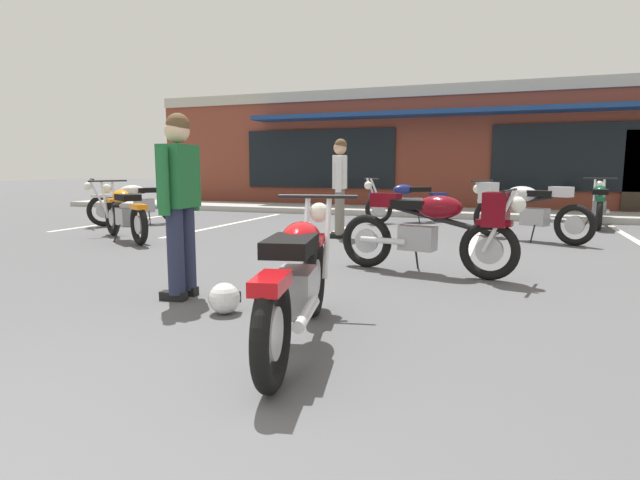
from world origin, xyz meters
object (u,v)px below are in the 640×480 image
object	(u,v)px
motorcycle_red_sportbike	(139,203)
motorcycle_silver_naked	(124,212)
person_in_shorts_foreground	(179,195)
motorcycle_foreground_classic	(298,278)
helmet_on_pavement	(225,298)
motorcycle_blue_standard	(599,204)
motorcycle_orange_scrambler	(524,208)
motorcycle_cream_vintage	(408,201)
motorcycle_black_cruiser	(435,228)
person_in_black_shirt	(340,182)

from	to	relation	value
motorcycle_red_sportbike	motorcycle_silver_naked	size ratio (longest dim) A/B	0.93
motorcycle_red_sportbike	person_in_shorts_foreground	bearing A→B (deg)	-47.45
motorcycle_foreground_classic	helmet_on_pavement	bearing A→B (deg)	151.02
motorcycle_foreground_classic	motorcycle_red_sportbike	world-z (taller)	same
motorcycle_blue_standard	motorcycle_orange_scrambler	distance (m)	2.99
motorcycle_silver_naked	motorcycle_cream_vintage	bearing A→B (deg)	48.04
motorcycle_orange_scrambler	motorcycle_cream_vintage	distance (m)	3.09
motorcycle_orange_scrambler	motorcycle_red_sportbike	bearing A→B (deg)	-177.79
motorcycle_silver_naked	person_in_shorts_foreground	xyz separation A→B (m)	(3.17, -2.92, 0.49)
motorcycle_blue_standard	person_in_shorts_foreground	xyz separation A→B (m)	(-4.52, -7.78, 0.49)
helmet_on_pavement	motorcycle_black_cruiser	bearing A→B (deg)	57.59
motorcycle_foreground_classic	motorcycle_red_sportbike	distance (m)	8.26
motorcycle_silver_naked	helmet_on_pavement	xyz separation A→B (m)	(3.80, -3.24, -0.33)
helmet_on_pavement	motorcycle_foreground_classic	bearing A→B (deg)	-28.98
motorcycle_black_cruiser	motorcycle_silver_naked	distance (m)	5.30
motorcycle_orange_scrambler	helmet_on_pavement	size ratio (longest dim) A/B	7.35
motorcycle_orange_scrambler	person_in_black_shirt	xyz separation A→B (m)	(-2.95, -0.76, 0.42)
person_in_black_shirt	person_in_shorts_foreground	size ratio (longest dim) A/B	1.00
motorcycle_orange_scrambler	helmet_on_pavement	xyz separation A→B (m)	(-2.41, -5.51, -0.40)
person_in_shorts_foreground	motorcycle_silver_naked	bearing A→B (deg)	137.35
motorcycle_black_cruiser	motorcycle_cream_vintage	bearing A→B (deg)	103.57
motorcycle_foreground_classic	person_in_shorts_foreground	xyz separation A→B (m)	(-1.49, 0.79, 0.49)
motorcycle_red_sportbike	motorcycle_cream_vintage	xyz separation A→B (m)	(5.23, 2.35, 0.00)
motorcycle_orange_scrambler	person_in_black_shirt	size ratio (longest dim) A/B	1.14
motorcycle_red_sportbike	person_in_black_shirt	xyz separation A→B (m)	(4.59, -0.47, 0.49)
motorcycle_foreground_classic	motorcycle_silver_naked	xyz separation A→B (m)	(-4.66, 3.71, 0.00)
motorcycle_silver_naked	person_in_black_shirt	bearing A→B (deg)	24.86
motorcycle_silver_naked	helmet_on_pavement	distance (m)	5.00
motorcycle_silver_naked	motorcycle_blue_standard	distance (m)	9.10
motorcycle_black_cruiser	motorcycle_cream_vintage	distance (m)	5.53
motorcycle_foreground_classic	person_in_shorts_foreground	size ratio (longest dim) A/B	1.25
motorcycle_orange_scrambler	helmet_on_pavement	world-z (taller)	motorcycle_orange_scrambler
motorcycle_red_sportbike	motorcycle_orange_scrambler	size ratio (longest dim) A/B	0.90
motorcycle_black_cruiser	person_in_black_shirt	distance (m)	3.23
motorcycle_foreground_classic	motorcycle_cream_vintage	distance (m)	8.09
motorcycle_red_sportbike	motorcycle_orange_scrambler	world-z (taller)	same
motorcycle_red_sportbike	motorcycle_blue_standard	distance (m)	9.47
motorcycle_black_cruiser	person_in_black_shirt	world-z (taller)	person_in_black_shirt
motorcycle_foreground_classic	motorcycle_red_sportbike	size ratio (longest dim) A/B	1.22
motorcycle_silver_naked	helmet_on_pavement	bearing A→B (deg)	-40.46
motorcycle_black_cruiser	motorcycle_orange_scrambler	bearing A→B (deg)	73.08
helmet_on_pavement	person_in_shorts_foreground	bearing A→B (deg)	153.03
person_in_shorts_foreground	motorcycle_blue_standard	bearing A→B (deg)	59.83
motorcycle_blue_standard	motorcycle_red_sportbike	bearing A→B (deg)	-162.30
person_in_shorts_foreground	helmet_on_pavement	distance (m)	1.08
person_in_black_shirt	motorcycle_black_cruiser	bearing A→B (deg)	-52.70
motorcycle_blue_standard	person_in_shorts_foreground	distance (m)	9.01
motorcycle_black_cruiser	person_in_shorts_foreground	bearing A→B (deg)	-137.12
motorcycle_red_sportbike	motorcycle_silver_naked	distance (m)	2.39
person_in_black_shirt	motorcycle_foreground_classic	bearing A→B (deg)	-75.00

